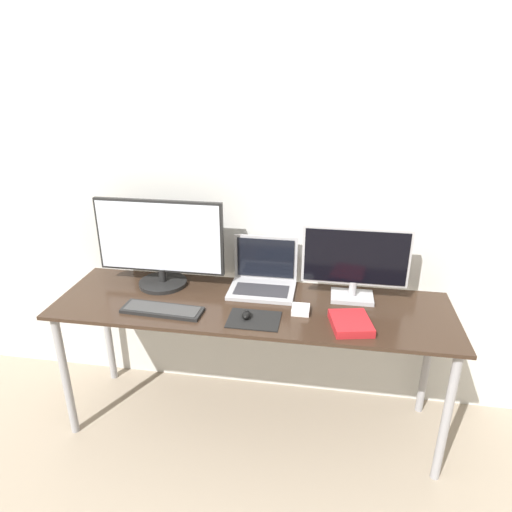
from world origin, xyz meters
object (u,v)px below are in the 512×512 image
Objects in this scene: laptop at (263,277)px; power_brick at (301,310)px; monitor_left at (160,244)px; monitor_right at (355,262)px; book at (351,323)px; keyboard at (162,310)px; mouse at (247,315)px.

laptop is 0.31m from power_brick.
monitor_left reaches higher than monitor_right.
book is 2.58× the size of power_brick.
book reaches higher than keyboard.
laptop reaches higher than mouse.
mouse is at bearing -179.00° from book.
keyboard is at bearing -162.54° from monitor_right.
monitor_right is 2.22× the size of book.
laptop is at bearing 37.12° from keyboard.
book is at bearing 1.00° from mouse.
monitor_left is at bearing 166.33° from power_brick.
monitor_right reaches higher than power_brick.
monitor_left reaches higher than mouse.
monitor_right is 5.73× the size of power_brick.
laptop is (0.52, 0.05, -0.17)m from monitor_left.
monitor_right is 0.35m from power_brick.
power_brick is at bearing 8.69° from keyboard.
monitor_left is 1.30× the size of monitor_right.
keyboard is 0.40m from mouse.
power_brick is (0.23, 0.10, -0.01)m from mouse.
monitor_left reaches higher than keyboard.
keyboard is 0.86m from book.
laptop is at bearing 85.26° from mouse.
laptop is 0.33m from mouse.
laptop is at bearing 132.58° from power_brick.
monitor_right is 1.31× the size of keyboard.
power_brick is (-0.24, -0.18, -0.18)m from monitor_right.
book is (0.86, 0.01, 0.01)m from keyboard.
monitor_left is 0.60m from mouse.
monitor_right is at bearing 30.35° from mouse.
power_brick is at bearing 22.98° from mouse.
monitor_right is at bearing 17.46° from keyboard.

